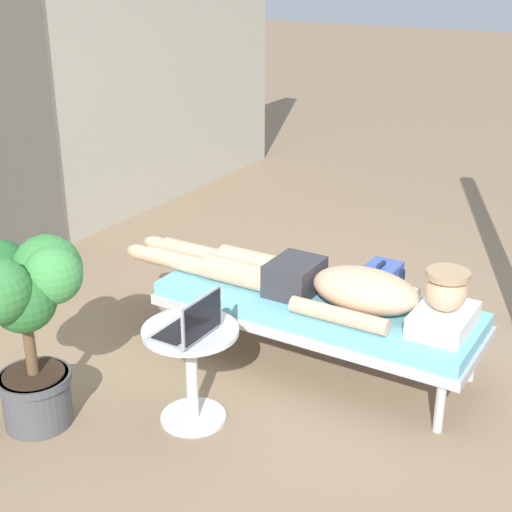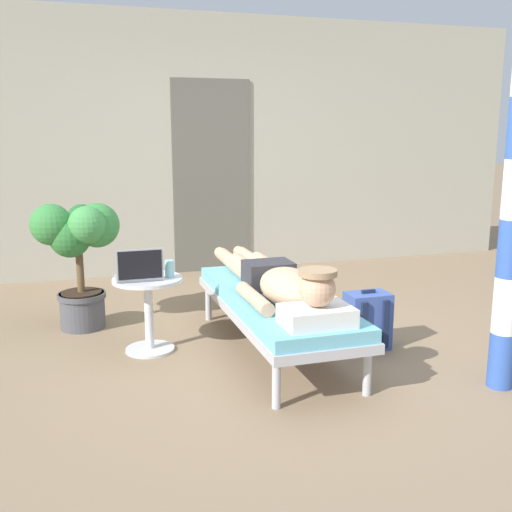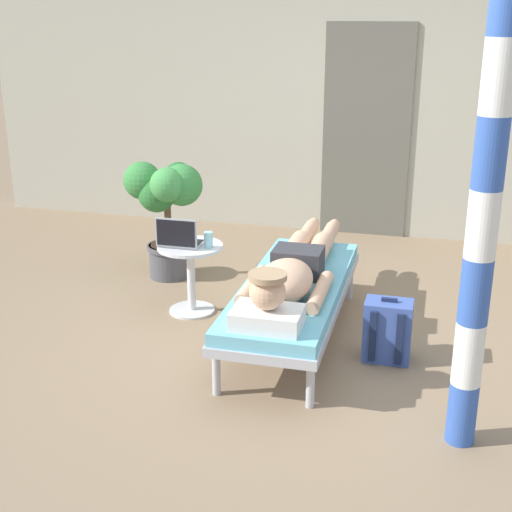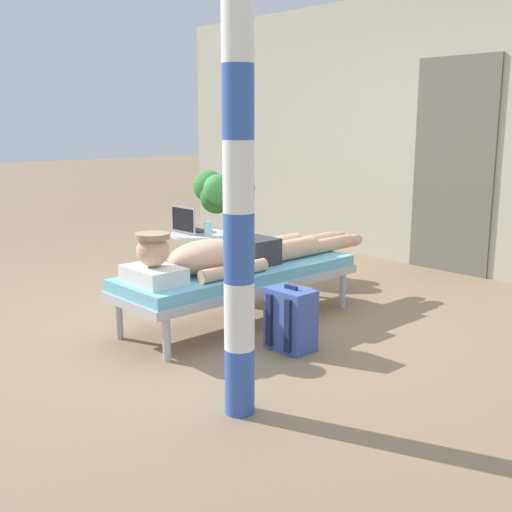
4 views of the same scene
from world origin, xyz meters
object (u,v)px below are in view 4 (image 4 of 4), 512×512
object	(u,v)px
side_table	(200,253)
potted_plant	(225,204)
porch_post	(238,177)
person_reclining	(233,254)
laptop	(190,226)
backpack	(291,320)
lounge_chair	(239,276)
drink_glass	(208,229)

from	to	relation	value
side_table	potted_plant	xyz separation A→B (m)	(-0.44, 0.65, 0.31)
porch_post	side_table	bearing A→B (deg)	147.27
person_reclining	laptop	world-z (taller)	laptop
side_table	person_reclining	bearing A→B (deg)	-22.03
person_reclining	backpack	size ratio (longest dim) A/B	5.12
backpack	laptop	bearing A→B (deg)	167.15
laptop	side_table	bearing A→B (deg)	40.52
laptop	backpack	distance (m)	1.62
lounge_chair	person_reclining	size ratio (longest dim) A/B	0.86
drink_glass	potted_plant	bearing A→B (deg)	131.31
potted_plant	side_table	bearing A→B (deg)	-55.83
drink_glass	backpack	world-z (taller)	drink_glass
side_table	porch_post	bearing A→B (deg)	-32.73
drink_glass	backpack	distance (m)	1.43
lounge_chair	backpack	distance (m)	0.67
drink_glass	potted_plant	distance (m)	0.90
laptop	potted_plant	size ratio (longest dim) A/B	0.31
lounge_chair	potted_plant	bearing A→B (deg)	143.88
backpack	porch_post	xyz separation A→B (m)	(0.45, -0.84, 0.99)
laptop	drink_glass	distance (m)	0.21
lounge_chair	drink_glass	distance (m)	0.76
backpack	lounge_chair	bearing A→B (deg)	169.09
potted_plant	backpack	bearing A→B (deg)	-28.74
drink_glass	lounge_chair	bearing A→B (deg)	-20.51
person_reclining	porch_post	bearing A→B (deg)	-39.41
person_reclining	side_table	distance (m)	0.91
person_reclining	side_table	bearing A→B (deg)	157.97
laptop	porch_post	world-z (taller)	porch_post
lounge_chair	drink_glass	bearing A→B (deg)	159.49
potted_plant	lounge_chair	bearing A→B (deg)	-36.12
lounge_chair	laptop	size ratio (longest dim) A/B	6.02
person_reclining	lounge_chair	bearing A→B (deg)	90.00
drink_glass	person_reclining	bearing A→B (deg)	-24.69
laptop	potted_plant	xyz separation A→B (m)	(-0.38, 0.70, 0.09)
drink_glass	porch_post	bearing A→B (deg)	-34.36
laptop	porch_post	xyz separation A→B (m)	(1.99, -1.19, 0.60)
person_reclining	potted_plant	world-z (taller)	potted_plant
person_reclining	laptop	xyz separation A→B (m)	(-0.89, 0.28, 0.06)
side_table	drink_glass	bearing A→B (deg)	-8.83
lounge_chair	side_table	xyz separation A→B (m)	(-0.83, 0.28, 0.01)
porch_post	person_reclining	bearing A→B (deg)	140.59
backpack	potted_plant	world-z (taller)	potted_plant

